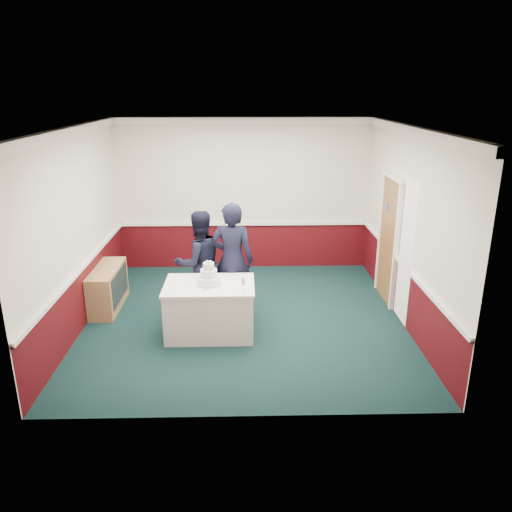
{
  "coord_description": "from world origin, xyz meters",
  "views": [
    {
      "loc": [
        0.01,
        -7.26,
        3.52
      ],
      "look_at": [
        0.18,
        -0.1,
        1.1
      ],
      "focal_mm": 35.0,
      "sensor_mm": 36.0,
      "label": 1
    }
  ],
  "objects_px": {
    "sideboard": "(108,288)",
    "cake_table": "(210,308)",
    "person_woman": "(232,260)",
    "person_man": "(199,263)",
    "champagne_flute": "(243,282)",
    "wedding_cake": "(209,277)",
    "cake_knife": "(206,289)"
  },
  "relations": [
    {
      "from": "champagne_flute",
      "to": "person_woman",
      "type": "distance_m",
      "value": 0.94
    },
    {
      "from": "wedding_cake",
      "to": "person_man",
      "type": "xyz_separation_m",
      "value": [
        -0.2,
        0.77,
        -0.05
      ]
    },
    {
      "from": "sideboard",
      "to": "person_woman",
      "type": "relative_size",
      "value": 0.64
    },
    {
      "from": "wedding_cake",
      "to": "person_man",
      "type": "distance_m",
      "value": 0.8
    },
    {
      "from": "wedding_cake",
      "to": "person_man",
      "type": "height_order",
      "value": "person_man"
    },
    {
      "from": "sideboard",
      "to": "champagne_flute",
      "type": "xyz_separation_m",
      "value": [
        2.26,
        -1.25,
        0.58
      ]
    },
    {
      "from": "sideboard",
      "to": "wedding_cake",
      "type": "distance_m",
      "value": 2.08
    },
    {
      "from": "cake_table",
      "to": "champagne_flute",
      "type": "bearing_deg",
      "value": -29.25
    },
    {
      "from": "cake_table",
      "to": "cake_knife",
      "type": "xyz_separation_m",
      "value": [
        -0.03,
        -0.2,
        0.39
      ]
    },
    {
      "from": "wedding_cake",
      "to": "person_man",
      "type": "bearing_deg",
      "value": 104.74
    },
    {
      "from": "sideboard",
      "to": "champagne_flute",
      "type": "relative_size",
      "value": 5.85
    },
    {
      "from": "champagne_flute",
      "to": "person_woman",
      "type": "bearing_deg",
      "value": 100.63
    },
    {
      "from": "champagne_flute",
      "to": "person_man",
      "type": "height_order",
      "value": "person_man"
    },
    {
      "from": "sideboard",
      "to": "person_man",
      "type": "relative_size",
      "value": 0.7
    },
    {
      "from": "wedding_cake",
      "to": "cake_knife",
      "type": "height_order",
      "value": "wedding_cake"
    },
    {
      "from": "person_woman",
      "to": "sideboard",
      "type": "bearing_deg",
      "value": -1.21
    },
    {
      "from": "champagne_flute",
      "to": "person_woman",
      "type": "height_order",
      "value": "person_woman"
    },
    {
      "from": "cake_table",
      "to": "wedding_cake",
      "type": "height_order",
      "value": "wedding_cake"
    },
    {
      "from": "sideboard",
      "to": "cake_table",
      "type": "relative_size",
      "value": 0.91
    },
    {
      "from": "sideboard",
      "to": "cake_table",
      "type": "height_order",
      "value": "cake_table"
    },
    {
      "from": "cake_knife",
      "to": "wedding_cake",
      "type": "bearing_deg",
      "value": 93.18
    },
    {
      "from": "sideboard",
      "to": "cake_table",
      "type": "bearing_deg",
      "value": -28.72
    },
    {
      "from": "champagne_flute",
      "to": "cake_table",
      "type": "bearing_deg",
      "value": 150.75
    },
    {
      "from": "cake_table",
      "to": "person_man",
      "type": "distance_m",
      "value": 0.92
    },
    {
      "from": "sideboard",
      "to": "cake_knife",
      "type": "height_order",
      "value": "cake_knife"
    },
    {
      "from": "cake_table",
      "to": "person_man",
      "type": "relative_size",
      "value": 0.77
    },
    {
      "from": "cake_table",
      "to": "person_man",
      "type": "xyz_separation_m",
      "value": [
        -0.2,
        0.77,
        0.45
      ]
    },
    {
      "from": "sideboard",
      "to": "person_man",
      "type": "height_order",
      "value": "person_man"
    },
    {
      "from": "sideboard",
      "to": "cake_knife",
      "type": "relative_size",
      "value": 5.45
    },
    {
      "from": "sideboard",
      "to": "cake_knife",
      "type": "xyz_separation_m",
      "value": [
        1.73,
        -1.17,
        0.44
      ]
    },
    {
      "from": "cake_table",
      "to": "wedding_cake",
      "type": "xyz_separation_m",
      "value": [
        0.0,
        0.0,
        0.5
      ]
    },
    {
      "from": "person_man",
      "to": "champagne_flute",
      "type": "bearing_deg",
      "value": 98.8
    }
  ]
}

